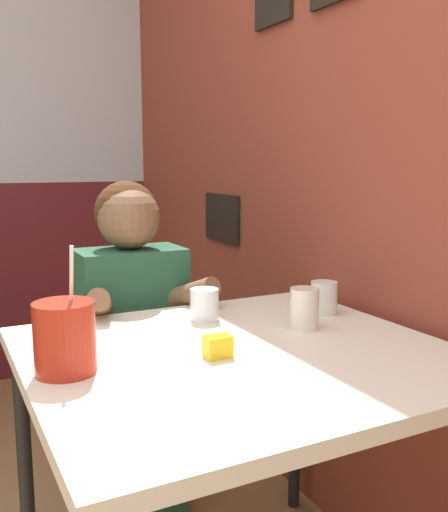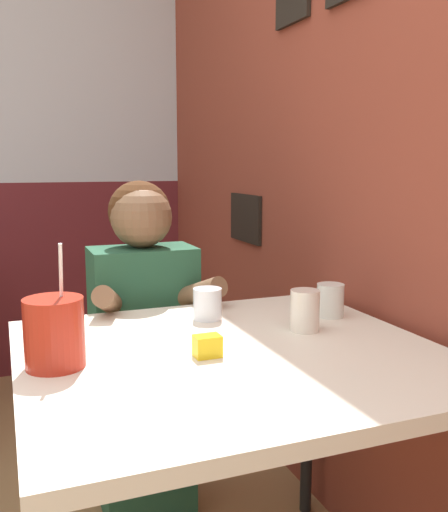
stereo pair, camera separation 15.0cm
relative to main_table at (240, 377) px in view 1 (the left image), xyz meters
name	(u,v)px [view 1 (the left image)]	position (x,y,z in m)	size (l,w,h in m)	color
brick_wall_right	(252,127)	(0.55, 0.91, 0.65)	(0.08, 4.49, 2.70)	brown
main_table	(240,377)	(0.00, 0.00, 0.00)	(0.98, 0.91, 0.77)	beige
person_seated	(132,347)	(-0.07, 0.62, -0.10)	(0.42, 0.40, 1.15)	#235138
cocktail_pitcher	(65,338)	(-0.40, 0.04, 0.14)	(0.13, 0.13, 0.27)	#B22819
glass_near_pitcher	(204,304)	(0.04, 0.28, 0.11)	(0.08, 0.08, 0.09)	silver
glass_center	(324,298)	(0.38, 0.18, 0.11)	(0.08, 0.08, 0.09)	silver
glass_far_side	(304,308)	(0.24, 0.08, 0.12)	(0.08, 0.08, 0.11)	silver
condiment_ketchup	(51,321)	(-0.37, 0.37, 0.09)	(0.06, 0.04, 0.05)	#B7140F
condiment_mustard	(218,346)	(-0.07, -0.02, 0.09)	(0.06, 0.04, 0.05)	yellow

